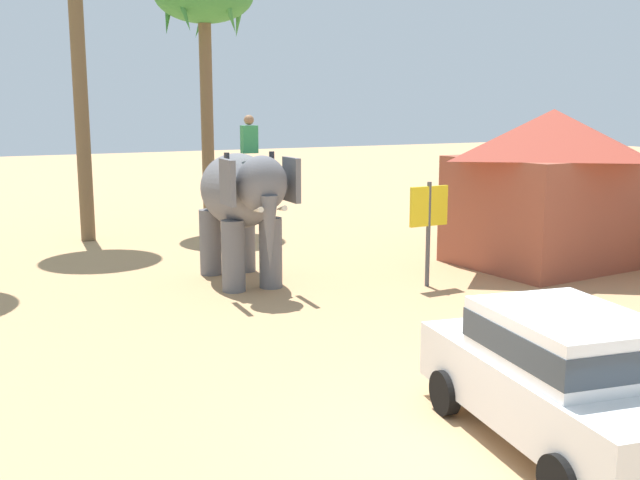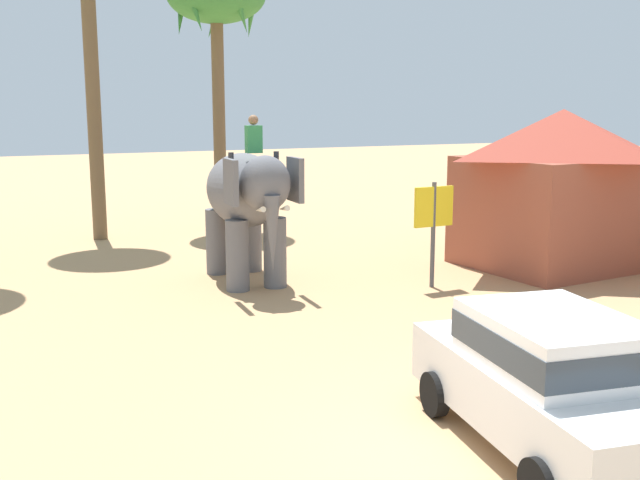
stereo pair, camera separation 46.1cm
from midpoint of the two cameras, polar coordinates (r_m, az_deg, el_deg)
name	(u,v)px [view 1 (the left image)]	position (r m, az deg, el deg)	size (l,w,h in m)	color
ground_plane	(485,449)	(9.44, 11.11, -15.47)	(120.00, 120.00, 0.00)	tan
car_sedan_foreground	(562,374)	(9.35, 16.67, -9.81)	(2.46, 4.35, 1.70)	white
elephant_with_mahout	(242,198)	(17.17, -6.79, 3.20)	(1.87, 3.94, 3.88)	slate
palm_tree_left_of_road	(204,3)	(25.31, -9.42, 17.49)	(3.20, 3.20, 8.49)	brown
roadside_hut	(550,183)	(20.02, 16.61, 4.22)	(5.19, 4.42, 4.00)	#994C38
signboard_yellow	(429,213)	(16.92, 7.56, 2.04)	(1.00, 0.10, 2.40)	#4C4C51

